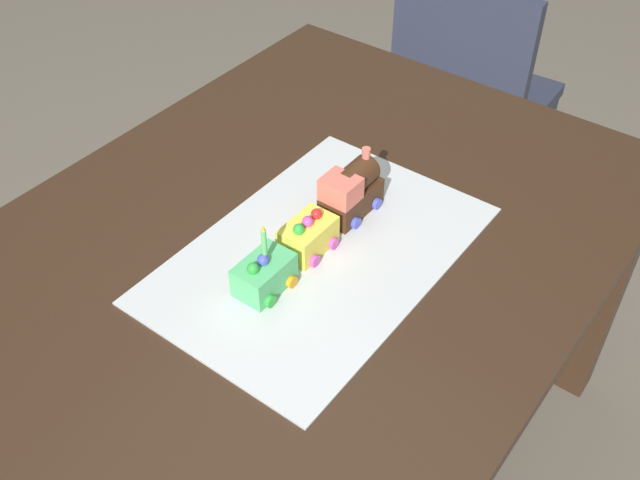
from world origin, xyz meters
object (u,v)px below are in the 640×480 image
object	(u,v)px
dining_table	(292,285)
cake_car_tanker_lemon	(308,236)
chair	(469,98)
cake_locomotive	(351,191)
cake_car_caboose_mint_green	(264,275)
birthday_candle	(264,240)

from	to	relation	value
dining_table	cake_car_tanker_lemon	world-z (taller)	cake_car_tanker_lemon
chair	cake_car_tanker_lemon	bearing A→B (deg)	98.12
cake_locomotive	cake_car_caboose_mint_green	world-z (taller)	cake_locomotive
chair	birthday_candle	size ratio (longest dim) A/B	13.92
cake_locomotive	birthday_candle	distance (m)	0.25
dining_table	cake_car_tanker_lemon	distance (m)	0.15
dining_table	chair	size ratio (longest dim) A/B	1.63
birthday_candle	cake_car_tanker_lemon	bearing A→B (deg)	180.00
dining_table	cake_car_caboose_mint_green	distance (m)	0.18
cake_car_caboose_mint_green	dining_table	bearing A→B (deg)	-162.38
cake_locomotive	dining_table	bearing A→B (deg)	-14.90
cake_car_tanker_lemon	chair	bearing A→B (deg)	-169.17
chair	cake_locomotive	size ratio (longest dim) A/B	6.14
cake_locomotive	cake_car_caboose_mint_green	distance (m)	0.25
dining_table	cake_car_tanker_lemon	xyz separation A→B (m)	(-0.01, 0.04, 0.14)
cake_car_tanker_lemon	birthday_candle	size ratio (longest dim) A/B	1.62
birthday_candle	chair	bearing A→B (deg)	-170.22
cake_locomotive	cake_car_tanker_lemon	world-z (taller)	cake_locomotive
dining_table	cake_locomotive	size ratio (longest dim) A/B	10.00
dining_table	cake_car_tanker_lemon	bearing A→B (deg)	99.02
dining_table	cake_locomotive	world-z (taller)	cake_locomotive
birthday_candle	cake_car_caboose_mint_green	bearing A→B (deg)	0.00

